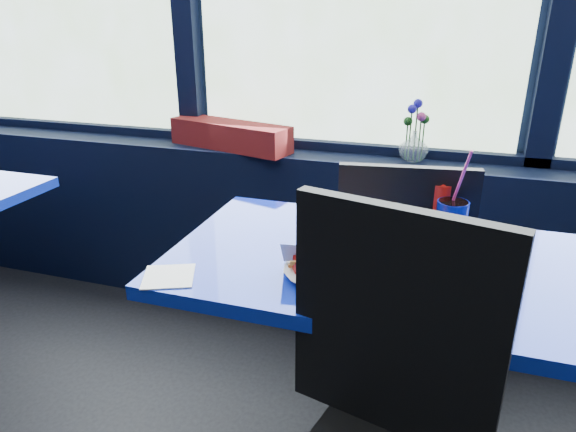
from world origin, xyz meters
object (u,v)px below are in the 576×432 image
object	(u,v)px
planter_box	(230,135)
soda_cup	(451,224)
flower_vase	(414,143)
food_basket	(342,265)
near_table	(381,315)
chair_near_back	(408,273)
ketchup_bottle	(440,206)

from	to	relation	value
planter_box	soda_cup	xyz separation A→B (m)	(0.99, -0.71, -0.04)
flower_vase	planter_box	bearing A→B (deg)	-177.69
food_basket	soda_cup	bearing A→B (deg)	59.55
near_table	soda_cup	bearing A→B (deg)	38.98
near_table	food_basket	xyz separation A→B (m)	(-0.09, -0.14, 0.22)
near_table	chair_near_back	size ratio (longest dim) A/B	1.24
planter_box	ketchup_bottle	xyz separation A→B (m)	(0.96, -0.63, -0.01)
chair_near_back	soda_cup	size ratio (longest dim) A/B	3.22
flower_vase	ketchup_bottle	size ratio (longest dim) A/B	1.17
planter_box	soda_cup	size ratio (longest dim) A/B	2.00
flower_vase	food_basket	xyz separation A→B (m)	(-0.09, -1.01, -0.09)
near_table	food_basket	size ratio (longest dim) A/B	4.02
ketchup_bottle	soda_cup	size ratio (longest dim) A/B	0.73
chair_near_back	ketchup_bottle	size ratio (longest dim) A/B	4.43
flower_vase	food_basket	size ratio (longest dim) A/B	0.86
chair_near_back	near_table	bearing A→B (deg)	73.14
near_table	flower_vase	world-z (taller)	flower_vase
near_table	planter_box	bearing A→B (deg)	134.83
flower_vase	soda_cup	distance (m)	0.76
planter_box	flower_vase	world-z (taller)	flower_vase
ketchup_bottle	soda_cup	distance (m)	0.09
chair_near_back	ketchup_bottle	world-z (taller)	ketchup_bottle
chair_near_back	soda_cup	world-z (taller)	soda_cup
ketchup_bottle	flower_vase	bearing A→B (deg)	101.61
soda_cup	ketchup_bottle	bearing A→B (deg)	113.75
food_basket	chair_near_back	bearing A→B (deg)	85.83
chair_near_back	food_basket	bearing A→B (deg)	64.37
food_basket	ketchup_bottle	world-z (taller)	ketchup_bottle
planter_box	flower_vase	size ratio (longest dim) A/B	2.34
chair_near_back	flower_vase	size ratio (longest dim) A/B	3.77
chair_near_back	ketchup_bottle	distance (m)	0.32
chair_near_back	food_basket	xyz separation A→B (m)	(-0.14, -0.45, 0.23)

